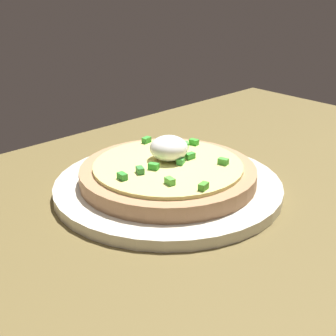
% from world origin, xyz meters
% --- Properties ---
extents(dining_table, '(1.22, 0.70, 0.03)m').
position_xyz_m(dining_table, '(0.00, 0.00, 0.01)').
color(dining_table, brown).
rests_on(dining_table, ground).
extents(plate, '(0.30, 0.30, 0.01)m').
position_xyz_m(plate, '(-0.07, -0.07, 0.04)').
color(plate, silver).
rests_on(plate, dining_table).
extents(pizza, '(0.23, 0.23, 0.06)m').
position_xyz_m(pizza, '(-0.07, -0.07, 0.06)').
color(pizza, '#AC7F58').
rests_on(pizza, plate).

